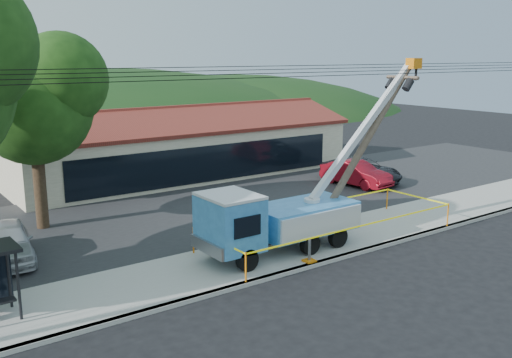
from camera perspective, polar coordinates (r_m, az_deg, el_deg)
The scene contains 14 objects.
ground at distance 20.71m, azimuth 9.72°, elevation -10.33°, with size 120.00×120.00×0.00m, color black.
curb at distance 22.08m, azimuth 5.81°, elevation -8.53°, with size 60.00×0.25×0.15m, color #ADABA2.
sidewalk at distance 23.44m, azimuth 2.70°, elevation -7.22°, with size 60.00×4.00×0.15m, color #ADABA2.
parking_lot at distance 29.83m, azimuth -6.92°, elevation -3.04°, with size 60.00×12.00×0.10m, color #28282B.
strip_mall at distance 38.17m, azimuth -7.56°, elevation 3.15°, with size 22.50×8.53×4.67m.
tree_lot at distance 27.16m, azimuth -21.47°, elevation 7.90°, with size 6.30×5.60×8.94m.
hill_center at distance 72.71m, azimuth -16.59°, elevation 5.60°, with size 89.60×64.00×32.00m, color #163B15.
hill_east at distance 81.48m, azimuth -3.15°, elevation 6.77°, with size 72.80×52.00×26.00m, color #163B15.
utility_truck at distance 22.70m, azimuth 2.11°, elevation -3.83°, with size 11.17×3.65×7.62m.
leaning_pole at distance 25.40m, azimuth 10.98°, elevation 3.76°, with size 6.19×1.78×7.57m.
caution_tape at distance 24.68m, azimuth 7.43°, elevation -4.17°, with size 11.43×3.71×1.07m.
car_silver at distance 24.35m, azimuth -23.48°, elevation -7.70°, with size 1.80×4.49×1.53m, color #B5B8BD.
car_red at distance 35.33m, azimuth 9.91°, elevation -0.79°, with size 1.59×4.56×1.50m, color maroon.
car_dark at distance 36.40m, azimuth 10.44°, elevation -0.42°, with size 2.45×5.32×1.48m, color black.
Camera 1 is at (-13.81, -13.24, 7.93)m, focal length 40.00 mm.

